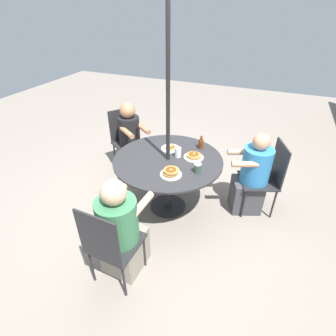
{
  "coord_description": "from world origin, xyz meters",
  "views": [
    {
      "loc": [
        2.47,
        1.01,
        2.34
      ],
      "look_at": [
        0.0,
        0.0,
        0.61
      ],
      "focal_mm": 28.0,
      "sensor_mm": 36.0,
      "label": 1
    }
  ],
  "objects_px": {
    "patio_table": "(168,166)",
    "patio_chair_east": "(267,175)",
    "diner_south": "(131,142)",
    "drinking_glass_a": "(178,152)",
    "coffee_cup": "(198,168)",
    "diner_north": "(121,232)",
    "pancake_plate_b": "(194,156)",
    "pancake_plate_a": "(171,148)",
    "pancake_plate_c": "(171,173)",
    "diner_east": "(251,177)",
    "patio_chair_south": "(126,137)",
    "patio_chair_north": "(109,243)",
    "syrup_bottle": "(201,143)"
  },
  "relations": [
    {
      "from": "coffee_cup",
      "to": "drinking_glass_a",
      "type": "distance_m",
      "value": 0.4
    },
    {
      "from": "diner_south",
      "to": "pancake_plate_c",
      "type": "height_order",
      "value": "diner_south"
    },
    {
      "from": "patio_table",
      "to": "pancake_plate_c",
      "type": "relative_size",
      "value": 5.5
    },
    {
      "from": "diner_south",
      "to": "patio_chair_north",
      "type": "bearing_deg",
      "value": 58.27
    },
    {
      "from": "patio_table",
      "to": "pancake_plate_c",
      "type": "height_order",
      "value": "pancake_plate_c"
    },
    {
      "from": "patio_chair_north",
      "to": "diner_north",
      "type": "height_order",
      "value": "diner_north"
    },
    {
      "from": "syrup_bottle",
      "to": "coffee_cup",
      "type": "bearing_deg",
      "value": 12.42
    },
    {
      "from": "diner_north",
      "to": "diner_east",
      "type": "bearing_deg",
      "value": 57.02
    },
    {
      "from": "patio_table",
      "to": "patio_chair_north",
      "type": "xyz_separation_m",
      "value": [
        1.21,
        -0.07,
        -0.11
      ]
    },
    {
      "from": "patio_chair_south",
      "to": "diner_east",
      "type": "bearing_deg",
      "value": 115.43
    },
    {
      "from": "patio_chair_north",
      "to": "patio_chair_east",
      "type": "height_order",
      "value": "same"
    },
    {
      "from": "diner_east",
      "to": "patio_chair_south",
      "type": "distance_m",
      "value": 1.98
    },
    {
      "from": "patio_chair_east",
      "to": "coffee_cup",
      "type": "relative_size",
      "value": 8.78
    },
    {
      "from": "diner_north",
      "to": "drinking_glass_a",
      "type": "relative_size",
      "value": 9.38
    },
    {
      "from": "patio_chair_east",
      "to": "diner_east",
      "type": "distance_m",
      "value": 0.19
    },
    {
      "from": "pancake_plate_a",
      "to": "coffee_cup",
      "type": "xyz_separation_m",
      "value": [
        0.38,
        0.47,
        0.04
      ]
    },
    {
      "from": "diner_north",
      "to": "pancake_plate_a",
      "type": "distance_m",
      "value": 1.29
    },
    {
      "from": "diner_south",
      "to": "syrup_bottle",
      "type": "bearing_deg",
      "value": 115.55
    },
    {
      "from": "patio_table",
      "to": "diner_south",
      "type": "xyz_separation_m",
      "value": [
        -0.59,
        -0.85,
        -0.12
      ]
    },
    {
      "from": "syrup_bottle",
      "to": "coffee_cup",
      "type": "height_order",
      "value": "syrup_bottle"
    },
    {
      "from": "patio_chair_east",
      "to": "pancake_plate_c",
      "type": "height_order",
      "value": "patio_chair_east"
    },
    {
      "from": "pancake_plate_c",
      "to": "patio_chair_east",
      "type": "bearing_deg",
      "value": 126.84
    },
    {
      "from": "pancake_plate_c",
      "to": "syrup_bottle",
      "type": "height_order",
      "value": "syrup_bottle"
    },
    {
      "from": "patio_table",
      "to": "patio_chair_east",
      "type": "relative_size",
      "value": 1.38
    },
    {
      "from": "patio_chair_south",
      "to": "pancake_plate_c",
      "type": "height_order",
      "value": "patio_chair_south"
    },
    {
      "from": "pancake_plate_c",
      "to": "coffee_cup",
      "type": "bearing_deg",
      "value": 122.16
    },
    {
      "from": "pancake_plate_c",
      "to": "drinking_glass_a",
      "type": "distance_m",
      "value": 0.4
    },
    {
      "from": "diner_north",
      "to": "diner_south",
      "type": "bearing_deg",
      "value": 119.21
    },
    {
      "from": "patio_table",
      "to": "patio_chair_north",
      "type": "distance_m",
      "value": 1.22
    },
    {
      "from": "diner_north",
      "to": "coffee_cup",
      "type": "height_order",
      "value": "diner_north"
    },
    {
      "from": "patio_chair_south",
      "to": "coffee_cup",
      "type": "distance_m",
      "value": 1.65
    },
    {
      "from": "patio_chair_east",
      "to": "diner_south",
      "type": "distance_m",
      "value": 1.99
    },
    {
      "from": "syrup_bottle",
      "to": "patio_chair_south",
      "type": "bearing_deg",
      "value": -102.79
    },
    {
      "from": "diner_north",
      "to": "pancake_plate_b",
      "type": "bearing_deg",
      "value": 77.3
    },
    {
      "from": "pancake_plate_c",
      "to": "pancake_plate_a",
      "type": "bearing_deg",
      "value": -158.05
    },
    {
      "from": "diner_east",
      "to": "diner_south",
      "type": "relative_size",
      "value": 0.96
    },
    {
      "from": "diner_east",
      "to": "pancake_plate_a",
      "type": "xyz_separation_m",
      "value": [
        0.13,
        -1.02,
        0.27
      ]
    },
    {
      "from": "diner_south",
      "to": "pancake_plate_c",
      "type": "distance_m",
      "value": 1.36
    },
    {
      "from": "diner_south",
      "to": "drinking_glass_a",
      "type": "height_order",
      "value": "diner_south"
    },
    {
      "from": "pancake_plate_a",
      "to": "drinking_glass_a",
      "type": "relative_size",
      "value": 2.02
    },
    {
      "from": "patio_chair_north",
      "to": "pancake_plate_b",
      "type": "xyz_separation_m",
      "value": [
        -1.35,
        0.34,
        0.23
      ]
    },
    {
      "from": "pancake_plate_c",
      "to": "diner_east",
      "type": "bearing_deg",
      "value": 129.58
    },
    {
      "from": "diner_east",
      "to": "pancake_plate_c",
      "type": "relative_size",
      "value": 4.54
    },
    {
      "from": "diner_east",
      "to": "pancake_plate_a",
      "type": "bearing_deg",
      "value": 76.42
    },
    {
      "from": "patio_chair_north",
      "to": "pancake_plate_c",
      "type": "bearing_deg",
      "value": 79.38
    },
    {
      "from": "diner_south",
      "to": "coffee_cup",
      "type": "relative_size",
      "value": 10.38
    },
    {
      "from": "patio_chair_north",
      "to": "diner_east",
      "type": "height_order",
      "value": "diner_east"
    },
    {
      "from": "patio_chair_south",
      "to": "drinking_glass_a",
      "type": "distance_m",
      "value": 1.27
    },
    {
      "from": "diner_south",
      "to": "syrup_bottle",
      "type": "height_order",
      "value": "diner_south"
    },
    {
      "from": "patio_table",
      "to": "pancake_plate_a",
      "type": "bearing_deg",
      "value": -165.47
    }
  ]
}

